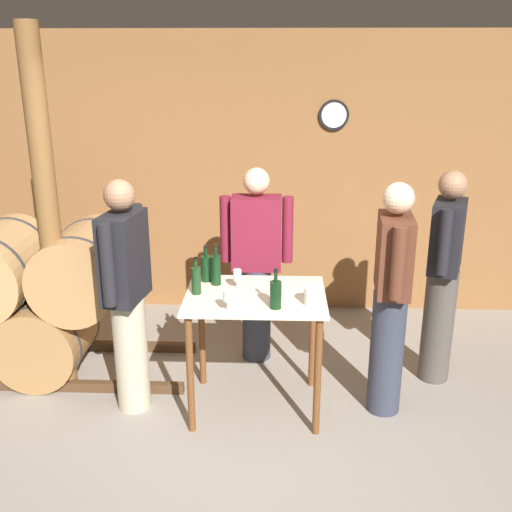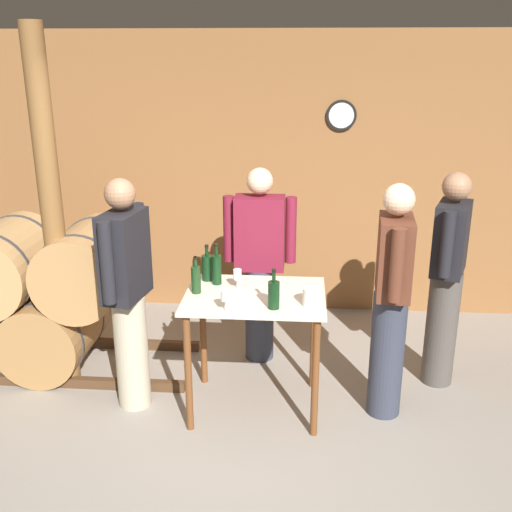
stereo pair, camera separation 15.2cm
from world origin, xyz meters
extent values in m
plane|color=gray|center=(0.00, 0.00, 0.00)|extent=(14.00, 14.00, 0.00)
cube|color=brown|center=(0.00, 2.60, 1.35)|extent=(8.40, 0.05, 2.70)
cylinder|color=black|center=(0.63, 2.56, 1.94)|extent=(0.28, 0.03, 0.28)
cylinder|color=white|center=(0.63, 2.54, 1.94)|extent=(0.23, 0.01, 0.23)
cube|color=#4C331E|center=(-2.06, 1.56, 0.04)|extent=(2.97, 0.06, 0.08)
cylinder|color=#9E7242|center=(-1.72, 1.22, 0.33)|extent=(0.66, 0.84, 0.66)
cylinder|color=#38383D|center=(-1.72, 0.97, 0.33)|extent=(0.68, 0.03, 0.68)
cylinder|color=#38383D|center=(-1.72, 1.47, 0.33)|extent=(0.68, 0.03, 0.68)
cylinder|color=#38383D|center=(-2.06, 1.47, 0.89)|extent=(0.68, 0.03, 0.68)
cylinder|color=#AD7F4C|center=(-1.38, 1.22, 0.89)|extent=(0.66, 0.84, 0.66)
cylinder|color=#38383D|center=(-1.38, 0.97, 0.89)|extent=(0.68, 0.03, 0.68)
cylinder|color=#38383D|center=(-1.38, 1.47, 0.89)|extent=(0.68, 0.03, 0.68)
cube|color=beige|center=(-0.02, 0.73, 0.89)|extent=(0.98, 0.75, 0.02)
cylinder|color=brown|center=(-0.45, 0.41, 0.44)|extent=(0.05, 0.05, 0.88)
cylinder|color=brown|center=(0.41, 0.41, 0.44)|extent=(0.05, 0.05, 0.88)
cylinder|color=brown|center=(-0.45, 1.04, 0.44)|extent=(0.05, 0.05, 0.88)
cylinder|color=brown|center=(0.41, 1.04, 0.44)|extent=(0.05, 0.05, 0.88)
cylinder|color=brown|center=(-1.52, 0.97, 1.35)|extent=(0.16, 0.16, 2.70)
cylinder|color=#193819|center=(-0.43, 0.73, 0.99)|extent=(0.07, 0.07, 0.19)
cylinder|color=#193819|center=(-0.43, 0.73, 1.13)|extent=(0.02, 0.02, 0.07)
cylinder|color=black|center=(-0.43, 0.73, 1.15)|extent=(0.03, 0.03, 0.02)
cylinder|color=black|center=(-0.39, 0.98, 0.99)|extent=(0.08, 0.08, 0.19)
cylinder|color=black|center=(-0.39, 0.98, 1.13)|extent=(0.02, 0.02, 0.08)
cylinder|color=black|center=(-0.39, 0.98, 1.16)|extent=(0.03, 0.03, 0.02)
cylinder|color=black|center=(-0.31, 0.91, 1.01)|extent=(0.07, 0.07, 0.22)
cylinder|color=black|center=(-0.31, 0.91, 1.16)|extent=(0.02, 0.02, 0.09)
cylinder|color=black|center=(-0.31, 0.91, 1.20)|extent=(0.03, 0.03, 0.02)
cylinder|color=black|center=(0.12, 0.51, 0.99)|extent=(0.08, 0.08, 0.19)
cylinder|color=black|center=(0.12, 0.51, 1.13)|extent=(0.02, 0.02, 0.09)
cylinder|color=black|center=(0.12, 0.51, 1.16)|extent=(0.03, 0.03, 0.02)
cylinder|color=silver|center=(-0.19, 0.44, 0.90)|extent=(0.06, 0.06, 0.00)
cylinder|color=silver|center=(-0.19, 0.44, 0.94)|extent=(0.01, 0.01, 0.07)
cylinder|color=silver|center=(-0.19, 0.44, 1.01)|extent=(0.06, 0.06, 0.07)
cylinder|color=silver|center=(-0.15, 0.83, 0.90)|extent=(0.06, 0.06, 0.00)
cylinder|color=silver|center=(-0.15, 0.83, 0.94)|extent=(0.01, 0.01, 0.07)
cylinder|color=silver|center=(-0.15, 0.83, 1.01)|extent=(0.06, 0.06, 0.07)
cylinder|color=white|center=(0.37, 0.57, 0.96)|extent=(0.13, 0.13, 0.12)
cylinder|color=#B7AD93|center=(-0.92, 0.70, 0.43)|extent=(0.24, 0.24, 0.86)
cube|color=black|center=(-0.92, 0.70, 1.17)|extent=(0.29, 0.43, 0.62)
sphere|color=#9E7051|center=(-0.92, 0.70, 1.61)|extent=(0.21, 0.21, 0.21)
cylinder|color=black|center=(-0.96, 0.45, 1.20)|extent=(0.09, 0.09, 0.56)
cylinder|color=black|center=(-0.88, 0.95, 1.20)|extent=(0.09, 0.09, 0.56)
cylinder|color=#4C4742|center=(1.40, 1.20, 0.46)|extent=(0.24, 0.24, 0.93)
cube|color=black|center=(1.40, 1.20, 1.19)|extent=(0.34, 0.45, 0.53)
sphere|color=#9E7051|center=(1.40, 1.20, 1.59)|extent=(0.21, 0.21, 0.21)
cylinder|color=black|center=(1.48, 1.44, 1.22)|extent=(0.09, 0.09, 0.48)
cylinder|color=black|center=(1.31, 0.97, 1.22)|extent=(0.09, 0.09, 0.48)
cylinder|color=#333847|center=(-0.04, 1.49, 0.41)|extent=(0.24, 0.24, 0.81)
cube|color=maroon|center=(-0.04, 1.49, 1.11)|extent=(0.40, 0.22, 0.60)
sphere|color=beige|center=(-0.04, 1.49, 1.54)|extent=(0.21, 0.21, 0.21)
cylinder|color=maroon|center=(0.21, 1.49, 1.14)|extent=(0.09, 0.09, 0.54)
cylinder|color=maroon|center=(-0.29, 1.49, 1.14)|extent=(0.09, 0.09, 0.54)
cylinder|color=#333847|center=(0.92, 0.73, 0.47)|extent=(0.24, 0.24, 0.93)
cube|color=#592D1E|center=(0.92, 0.73, 1.20)|extent=(0.25, 0.42, 0.54)
sphere|color=beige|center=(0.92, 0.73, 1.59)|extent=(0.21, 0.21, 0.21)
cylinder|color=#592D1E|center=(0.94, 0.98, 1.23)|extent=(0.09, 0.09, 0.48)
cylinder|color=#592D1E|center=(0.90, 0.48, 1.23)|extent=(0.09, 0.09, 0.48)
camera|label=1|loc=(0.13, -3.12, 2.50)|focal=42.00mm
camera|label=2|loc=(0.28, -3.11, 2.50)|focal=42.00mm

